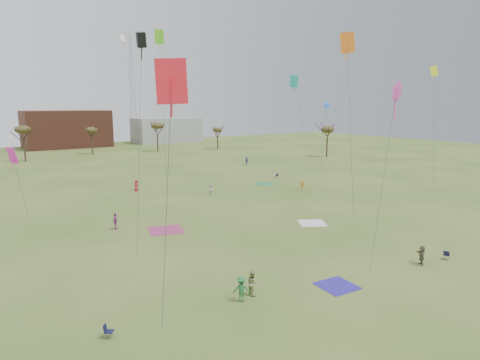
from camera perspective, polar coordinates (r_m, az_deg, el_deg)
ground at (r=39.93m, az=10.01°, el=-10.35°), size 260.00×260.00×0.00m
flyer_near_center at (r=30.88m, az=0.18°, el=-14.67°), size 1.40×1.19×1.88m
spectator_fore_b at (r=31.85m, az=1.69°, el=-13.88°), size 0.79×0.97×1.86m
spectator_fore_c at (r=40.64m, az=23.58°, el=-9.40°), size 1.48×1.55×1.75m
flyer_mid_b at (r=69.59m, az=8.51°, el=-0.66°), size 0.86×1.24×1.76m
spectator_mid_d at (r=49.50m, az=-16.66°, el=-5.41°), size 0.72×1.18×1.88m
spectator_mid_e at (r=65.14m, az=-3.97°, el=-1.37°), size 0.93×0.79×1.65m
flyer_far_b at (r=70.20m, az=-14.00°, el=-0.74°), size 1.06×0.94×1.82m
flyer_far_c at (r=98.74m, az=0.90°, el=2.66°), size 0.89×1.23×1.71m
blanket_blue at (r=34.44m, az=13.12°, el=-13.92°), size 3.00×3.00×0.03m
blanket_cream at (r=50.76m, az=9.85°, el=-5.84°), size 4.23×4.23×0.03m
blanket_plum at (r=48.05m, az=-10.10°, el=-6.77°), size 4.50×4.50×0.03m
blanket_olive at (r=74.25m, az=3.36°, el=-0.56°), size 4.48×4.48×0.03m
camp_chair_left at (r=28.10m, az=-17.49°, el=-19.44°), size 0.73×0.72×0.87m
camp_chair_center at (r=43.09m, az=26.38°, el=-9.38°), size 0.69×0.66×0.87m
camp_chair_right at (r=80.29m, az=5.00°, el=0.42°), size 0.62×0.58×0.87m
kites_aloft at (r=54.52m, az=-7.00°, el=15.31°), size 63.86×61.98×25.54m
tree_line at (r=108.33m, az=-22.09°, el=5.91°), size 117.44×49.32×8.91m
building_brick at (r=149.93m, az=-22.64°, el=6.47°), size 26.00×16.00×12.00m
building_grey at (r=159.24m, az=-9.98°, el=6.74°), size 24.00×12.00×9.00m
radio_tower at (r=161.66m, az=-14.50°, el=11.84°), size 1.51×1.72×41.00m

